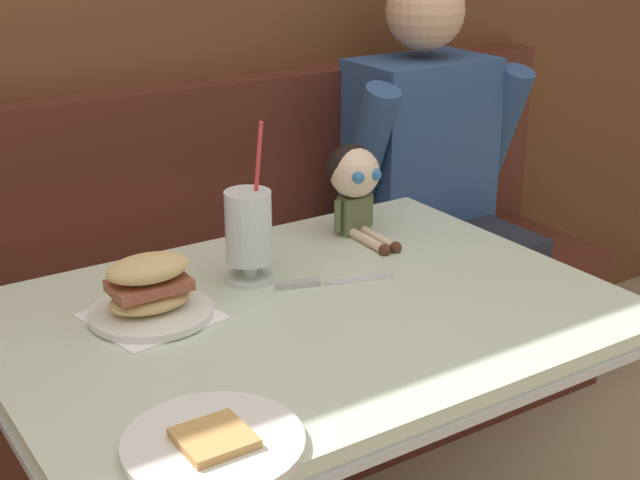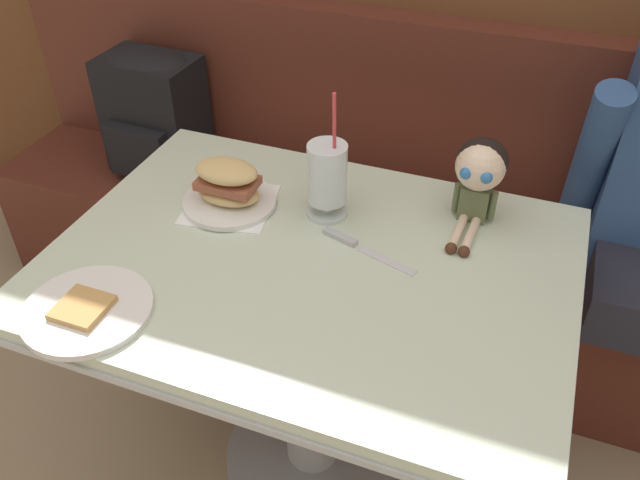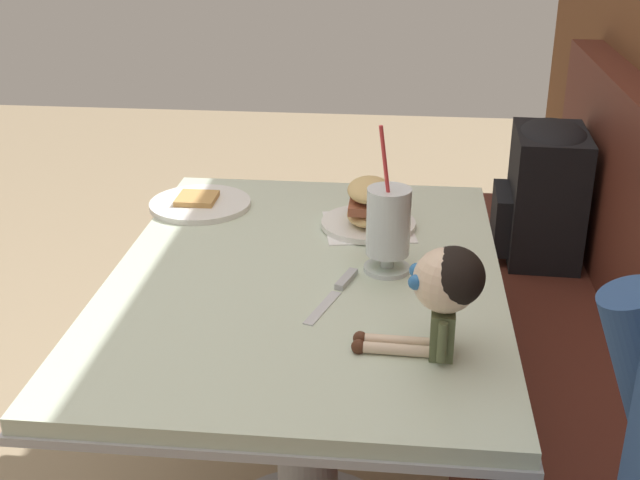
{
  "view_description": "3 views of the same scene",
  "coord_description": "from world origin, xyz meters",
  "views": [
    {
      "loc": [
        -0.78,
        -1.07,
        1.44
      ],
      "look_at": [
        0.06,
        0.22,
        0.85
      ],
      "focal_mm": 50.4,
      "sensor_mm": 36.0,
      "label": 1
    },
    {
      "loc": [
        0.4,
        -0.81,
        1.63
      ],
      "look_at": [
        0.02,
        0.19,
        0.79
      ],
      "focal_mm": 36.61,
      "sensor_mm": 36.0,
      "label": 2
    },
    {
      "loc": [
        1.52,
        0.36,
        1.49
      ],
      "look_at": [
        -0.01,
        0.21,
        0.81
      ],
      "focal_mm": 46.27,
      "sensor_mm": 36.0,
      "label": 3
    }
  ],
  "objects": [
    {
      "name": "sandwich_plate",
      "position": [
        -0.25,
        0.3,
        0.79
      ],
      "size": [
        0.23,
        0.23,
        0.12
      ],
      "color": "white",
      "rests_on": "diner_table"
    },
    {
      "name": "backpack",
      "position": [
        -0.78,
        0.78,
        0.66
      ],
      "size": [
        0.31,
        0.26,
        0.41
      ],
      "color": "black",
      "rests_on": "booth_bench"
    },
    {
      "name": "toast_plate",
      "position": [
        -0.34,
        -0.13,
        0.75
      ],
      "size": [
        0.25,
        0.25,
        0.03
      ],
      "color": "white",
      "rests_on": "diner_table"
    },
    {
      "name": "seated_doll",
      "position": [
        0.29,
        0.45,
        0.87
      ],
      "size": [
        0.12,
        0.22,
        0.2
      ],
      "color": "#5B6642",
      "rests_on": "diner_table"
    },
    {
      "name": "butter_knife",
      "position": [
        0.07,
        0.26,
        0.74
      ],
      "size": [
        0.23,
        0.09,
        0.01
      ],
      "color": "silver",
      "rests_on": "diner_table"
    },
    {
      "name": "booth_bench",
      "position": [
        0.0,
        0.81,
        0.33
      ],
      "size": [
        2.6,
        0.48,
        1.0
      ],
      "color": "#512319",
      "rests_on": "ground"
    },
    {
      "name": "diner_table",
      "position": [
        0.0,
        0.18,
        0.54
      ],
      "size": [
        1.11,
        0.81,
        0.74
      ],
      "color": "beige",
      "rests_on": "ground"
    },
    {
      "name": "milkshake_glass",
      "position": [
        -0.02,
        0.35,
        0.84
      ],
      "size": [
        0.1,
        0.1,
        0.32
      ],
      "color": "silver",
      "rests_on": "diner_table"
    }
  ]
}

